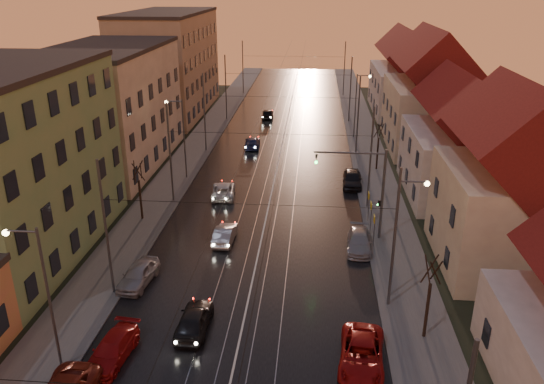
% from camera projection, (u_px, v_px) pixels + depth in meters
% --- Properties ---
extents(road, '(16.00, 120.00, 0.04)m').
position_uv_depth(road, '(281.00, 150.00, 61.70)').
color(road, black).
rests_on(road, ground).
extents(sidewalk_left, '(4.00, 120.00, 0.15)m').
position_uv_depth(sidewalk_left, '(196.00, 148.00, 62.43)').
color(sidewalk_left, '#4C4C4C').
rests_on(sidewalk_left, ground).
extents(sidewalk_right, '(4.00, 120.00, 0.15)m').
position_uv_depth(sidewalk_right, '(367.00, 152.00, 60.93)').
color(sidewalk_right, '#4C4C4C').
rests_on(sidewalk_right, ground).
extents(tram_rail_0, '(0.06, 120.00, 0.03)m').
position_uv_depth(tram_rail_0, '(262.00, 150.00, 61.85)').
color(tram_rail_0, gray).
rests_on(tram_rail_0, road).
extents(tram_rail_1, '(0.06, 120.00, 0.03)m').
position_uv_depth(tram_rail_1, '(274.00, 150.00, 61.74)').
color(tram_rail_1, gray).
rests_on(tram_rail_1, road).
extents(tram_rail_2, '(0.06, 120.00, 0.03)m').
position_uv_depth(tram_rail_2, '(287.00, 150.00, 61.63)').
color(tram_rail_2, gray).
rests_on(tram_rail_2, road).
extents(tram_rail_3, '(0.06, 120.00, 0.03)m').
position_uv_depth(tram_rail_3, '(300.00, 151.00, 61.52)').
color(tram_rail_3, gray).
rests_on(tram_rail_3, road).
extents(apartment_left_1, '(10.00, 18.00, 13.00)m').
position_uv_depth(apartment_left_1, '(4.00, 168.00, 36.55)').
color(apartment_left_1, '#63945E').
rests_on(apartment_left_1, ground).
extents(apartment_left_2, '(10.00, 20.00, 12.00)m').
position_uv_depth(apartment_left_2, '(110.00, 109.00, 55.22)').
color(apartment_left_2, tan).
rests_on(apartment_left_2, ground).
extents(apartment_left_3, '(10.00, 24.00, 14.00)m').
position_uv_depth(apartment_left_3, '(169.00, 65.00, 77.03)').
color(apartment_left_3, '#9B8364').
rests_on(apartment_left_3, ground).
extents(house_right_1, '(8.67, 10.20, 10.80)m').
position_uv_depth(house_right_1, '(511.00, 191.00, 35.29)').
color(house_right_1, '#C6B598').
rests_on(house_right_1, ground).
extents(house_right_2, '(9.18, 12.24, 9.20)m').
position_uv_depth(house_right_2, '(461.00, 146.00, 47.61)').
color(house_right_2, beige).
rests_on(house_right_2, ground).
extents(house_right_3, '(9.18, 14.28, 11.50)m').
position_uv_depth(house_right_3, '(430.00, 98.00, 61.04)').
color(house_right_3, '#C6B598').
rests_on(house_right_3, ground).
extents(house_right_4, '(9.18, 16.32, 10.00)m').
position_uv_depth(house_right_4, '(405.00, 78.00, 77.96)').
color(house_right_4, beige).
rests_on(house_right_4, ground).
extents(catenary_pole_l_1, '(0.16, 0.16, 9.00)m').
position_uv_depth(catenary_pole_l_1, '(106.00, 230.00, 32.01)').
color(catenary_pole_l_1, '#595B60').
rests_on(catenary_pole_l_1, ground).
extents(catenary_pole_r_1, '(0.16, 0.16, 9.00)m').
position_uv_depth(catenary_pole_r_1, '(394.00, 240.00, 30.73)').
color(catenary_pole_r_1, '#595B60').
rests_on(catenary_pole_r_1, ground).
extents(catenary_pole_l_2, '(0.16, 0.16, 9.00)m').
position_uv_depth(catenary_pole_l_2, '(170.00, 154.00, 45.88)').
color(catenary_pole_l_2, '#595B60').
rests_on(catenary_pole_l_2, ground).
extents(catenary_pole_r_2, '(0.16, 0.16, 9.00)m').
position_uv_depth(catenary_pole_r_2, '(370.00, 159.00, 44.59)').
color(catenary_pole_r_2, '#595B60').
rests_on(catenary_pole_r_2, ground).
extents(catenary_pole_l_3, '(0.16, 0.16, 9.00)m').
position_uv_depth(catenary_pole_l_3, '(204.00, 113.00, 59.74)').
color(catenary_pole_l_3, '#595B60').
rests_on(catenary_pole_l_3, ground).
extents(catenary_pole_r_3, '(0.16, 0.16, 9.00)m').
position_uv_depth(catenary_pole_r_3, '(358.00, 116.00, 58.46)').
color(catenary_pole_r_3, '#595B60').
rests_on(catenary_pole_r_3, ground).
extents(catenary_pole_l_4, '(0.16, 0.16, 9.00)m').
position_uv_depth(catenary_pole_l_4, '(226.00, 88.00, 73.61)').
color(catenary_pole_l_4, '#595B60').
rests_on(catenary_pole_l_4, ground).
extents(catenary_pole_r_4, '(0.16, 0.16, 9.00)m').
position_uv_depth(catenary_pole_r_4, '(350.00, 90.00, 72.32)').
color(catenary_pole_r_4, '#595B60').
rests_on(catenary_pole_r_4, ground).
extents(catenary_pole_l_5, '(0.16, 0.16, 9.00)m').
position_uv_depth(catenary_pole_l_5, '(243.00, 68.00, 90.25)').
color(catenary_pole_l_5, '#595B60').
rests_on(catenary_pole_l_5, ground).
extents(catenary_pole_r_5, '(0.16, 0.16, 9.00)m').
position_uv_depth(catenary_pole_r_5, '(344.00, 69.00, 88.96)').
color(catenary_pole_r_5, '#595B60').
rests_on(catenary_pole_r_5, ground).
extents(street_lamp_0, '(1.75, 0.32, 8.00)m').
position_uv_depth(street_lamp_0, '(41.00, 286.00, 25.43)').
color(street_lamp_0, '#595B60').
rests_on(street_lamp_0, ground).
extents(street_lamp_1, '(1.75, 0.32, 8.00)m').
position_uv_depth(street_lamp_1, '(401.00, 227.00, 31.47)').
color(street_lamp_1, '#595B60').
rests_on(street_lamp_1, ground).
extents(street_lamp_2, '(1.75, 0.32, 8.00)m').
position_uv_depth(street_lamp_2, '(181.00, 131.00, 51.32)').
color(street_lamp_2, '#595B60').
rests_on(street_lamp_2, ground).
extents(street_lamp_3, '(1.75, 0.32, 8.00)m').
position_uv_depth(street_lamp_3, '(358.00, 99.00, 64.75)').
color(street_lamp_3, '#595B60').
rests_on(street_lamp_3, ground).
extents(traffic_light_mast, '(5.30, 0.32, 7.20)m').
position_uv_depth(traffic_light_mast, '(370.00, 183.00, 39.05)').
color(traffic_light_mast, '#595B60').
rests_on(traffic_light_mast, ground).
extents(bare_tree_0, '(1.09, 1.09, 5.11)m').
position_uv_depth(bare_tree_0, '(140.00, 192.00, 43.05)').
color(bare_tree_0, black).
rests_on(bare_tree_0, ground).
extents(bare_tree_1, '(1.09, 1.09, 5.11)m').
position_uv_depth(bare_tree_1, '(428.00, 300.00, 28.59)').
color(bare_tree_1, black).
rests_on(bare_tree_1, ground).
extents(bare_tree_2, '(1.09, 1.09, 5.11)m').
position_uv_depth(bare_tree_2, '(378.00, 147.00, 54.46)').
color(bare_tree_2, black).
rests_on(bare_tree_2, ground).
extents(driving_car_0, '(1.74, 4.20, 1.43)m').
position_uv_depth(driving_car_0, '(194.00, 320.00, 29.93)').
color(driving_car_0, black).
rests_on(driving_car_0, ground).
extents(driving_car_1, '(1.46, 3.91, 1.28)m').
position_uv_depth(driving_car_1, '(225.00, 234.00, 40.12)').
color(driving_car_1, '#999A9F').
rests_on(driving_car_1, ground).
extents(driving_car_2, '(2.51, 4.59, 1.22)m').
position_uv_depth(driving_car_2, '(223.00, 190.00, 48.47)').
color(driving_car_2, beige).
rests_on(driving_car_2, ground).
extents(driving_car_3, '(1.98, 4.33, 1.23)m').
position_uv_depth(driving_car_3, '(252.00, 143.00, 62.57)').
color(driving_car_3, '#18214A').
rests_on(driving_car_3, ground).
extents(driving_car_4, '(1.83, 4.04, 1.35)m').
position_uv_depth(driving_car_4, '(268.00, 114.00, 75.60)').
color(driving_car_4, black).
rests_on(driving_car_4, ground).
extents(parked_left_2, '(2.15, 4.36, 1.22)m').
position_uv_depth(parked_left_2, '(112.00, 350.00, 27.66)').
color(parked_left_2, maroon).
rests_on(parked_left_2, ground).
extents(parked_left_3, '(2.12, 4.27, 1.40)m').
position_uv_depth(parked_left_3, '(138.00, 274.00, 34.53)').
color(parked_left_3, '#A09FA5').
rests_on(parked_left_3, ground).
extents(parked_right_0, '(2.74, 5.10, 1.36)m').
position_uv_depth(parked_right_0, '(362.00, 354.00, 27.21)').
color(parked_right_0, '#9F100F').
rests_on(parked_right_0, ground).
extents(parked_right_1, '(2.04, 4.42, 1.25)m').
position_uv_depth(parked_right_1, '(359.00, 241.00, 39.02)').
color(parked_right_1, '#A2A1A7').
rests_on(parked_right_1, ground).
extents(parked_right_2, '(1.95, 4.48, 1.50)m').
position_uv_depth(parked_right_2, '(352.00, 179.00, 50.87)').
color(parked_right_2, black).
rests_on(parked_right_2, ground).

